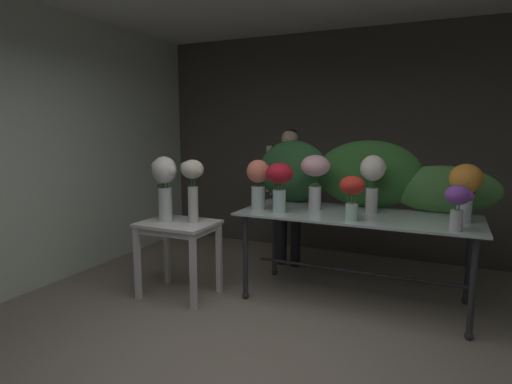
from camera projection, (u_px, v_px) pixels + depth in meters
ground_plane at (307, 294)px, 4.24m from camera, size 7.33×7.33×0.00m
wall_back at (348, 144)px, 5.52m from camera, size 5.30×0.12×2.88m
wall_left at (100, 146)px, 5.11m from camera, size 0.12×3.45×2.88m
display_table_glass at (357, 226)px, 3.96m from camera, size 2.16×0.96×0.86m
side_table_white at (178, 233)px, 4.12m from camera, size 0.72×0.55×0.75m
florist at (289, 182)px, 5.00m from camera, size 0.59×0.24×1.64m
foliage_backdrop at (355, 176)px, 4.26m from camera, size 2.37×0.30×0.67m
vase_violet_peonies at (458, 202)px, 3.24m from camera, size 0.21×0.19×0.36m
vase_coral_anemones at (258, 181)px, 4.12m from camera, size 0.23×0.23×0.49m
vase_scarlet_freesia at (352, 192)px, 3.60m from camera, size 0.22×0.22×0.39m
vase_sunset_tulips at (466, 186)px, 3.54m from camera, size 0.27×0.27×0.50m
vase_blush_lilies at (315, 173)px, 4.10m from camera, size 0.28×0.28×0.53m
vase_crimson_roses at (279, 181)px, 3.95m from camera, size 0.25×0.25×0.47m
vase_ivory_stock at (373, 176)px, 3.92m from camera, size 0.24×0.23×0.54m
vase_white_roses_tall at (164, 181)px, 4.10m from camera, size 0.26×0.24×0.63m
vase_cream_lisianthus_tall at (192, 182)px, 4.04m from camera, size 0.24×0.22×0.61m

